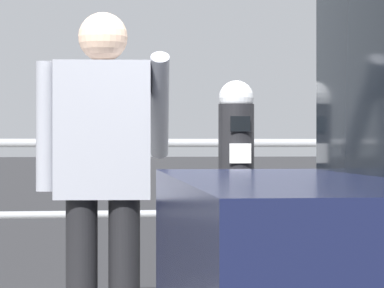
# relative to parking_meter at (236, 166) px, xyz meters

# --- Properties ---
(parking_meter) EXTENTS (0.17, 0.18, 1.42)m
(parking_meter) POSITION_rel_parking_meter_xyz_m (0.00, 0.00, 0.00)
(parking_meter) COLOR slate
(parking_meter) RESTS_ON sidewalk_curb
(pedestrian_at_meter) EXTENTS (0.66, 0.53, 1.74)m
(pedestrian_at_meter) POSITION_rel_parking_meter_xyz_m (-0.61, 0.15, -0.01)
(pedestrian_at_meter) COLOR black
(pedestrian_at_meter) RESTS_ON sidewalk_curb
(background_railing) EXTENTS (24.06, 0.06, 1.16)m
(background_railing) POSITION_rel_parking_meter_xyz_m (0.35, 2.22, -0.18)
(background_railing) COLOR gray
(background_railing) RESTS_ON sidewalk_curb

